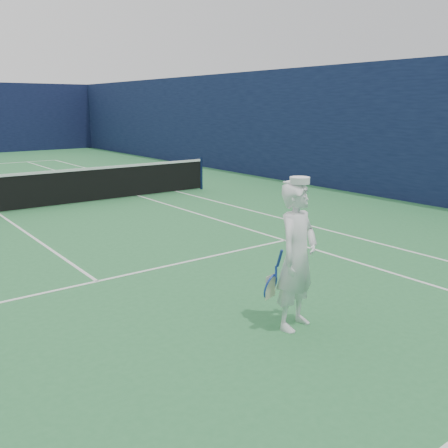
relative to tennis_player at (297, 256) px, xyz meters
The scene contains 1 object.
tennis_player is the anchor object (origin of this frame).
Camera 1 is at (-2.90, -13.63, 2.75)m, focal length 40.00 mm.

